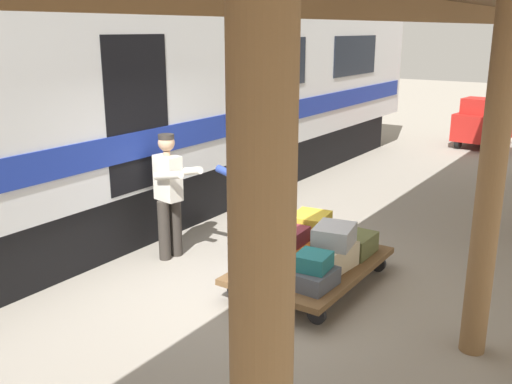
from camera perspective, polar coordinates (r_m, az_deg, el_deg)
The scene contains 16 objects.
ground_plane at distance 6.96m, azimuth 1.43°, elevation -9.79°, with size 60.00×60.00×0.00m, color gray.
train_car at distance 8.75m, azimuth -18.66°, elevation 8.82°, with size 3.02×18.90×4.00m.
luggage_cart at distance 7.06m, azimuth 5.45°, elevation -7.29°, with size 1.32×2.07×0.28m.
suitcase_orange_carryall at distance 7.15m, azimuth 3.37°, elevation -5.85°, with size 0.43×0.48×0.17m, color #CC6B23.
suitcase_olive_duffel at distance 7.35m, azimuth 9.68°, elevation -5.07°, with size 0.45×0.54×0.25m, color brown.
suitcase_slate_roller at distance 6.42m, azimuth 5.36°, elevation -8.40°, with size 0.51×0.51×0.19m, color #4C515B.
suitcase_cream_canvas at distance 6.86m, azimuth 7.69°, elevation -6.37°, with size 0.37×0.59×0.29m, color beige.
suitcase_red_plastic at distance 7.61m, azimuth 5.57°, elevation -4.49°, with size 0.45×0.46×0.18m, color #AD231E.
suitcase_brown_leather at distance 6.68m, azimuth 0.86°, elevation -7.00°, with size 0.45×0.62×0.26m, color brown.
suitcase_burgundy_valise at distance 7.09m, azimuth 3.24°, elevation -4.46°, with size 0.37×0.50×0.19m, color maroon.
suitcase_gray_aluminum at distance 6.77m, azimuth 7.78°, elevation -4.29°, with size 0.42×0.51×0.24m, color #9EA0A5.
suitcase_yellow_case at distance 7.54m, azimuth 5.42°, elevation -3.02°, with size 0.43×0.52×0.24m, color gold.
suitcase_teal_softside at distance 6.35m, azimuth 5.70°, elevation -6.86°, with size 0.35×0.37×0.18m, color #1E666B.
porter_in_overalls at distance 7.39m, azimuth -0.27°, elevation -0.52°, with size 0.68×0.44×1.70m.
porter_by_door at distance 7.70m, azimuth -8.60°, elevation -0.03°, with size 0.71×0.50×1.70m.
baggage_tug at distance 16.26m, azimuth 21.61°, elevation 6.36°, with size 1.27×1.80×1.30m.
Camera 1 is at (-3.36, 5.29, 3.02)m, focal length 40.28 mm.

